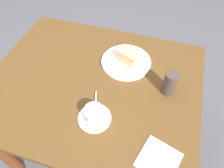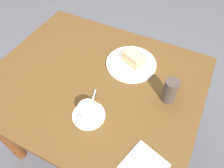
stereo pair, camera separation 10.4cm
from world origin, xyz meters
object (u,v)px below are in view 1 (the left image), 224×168
object	(u,v)px
sandwich_plate	(126,62)
sandwich_front	(129,56)
napkin	(159,160)
coffee_saucer	(95,118)
drinking_glass	(170,83)
coffee_cup	(94,114)
spoon	(95,103)
dining_table	(94,96)

from	to	relation	value
sandwich_plate	sandwich_front	distance (m)	0.04
sandwich_plate	napkin	distance (m)	0.55
sandwich_plate	coffee_saucer	size ratio (longest dim) A/B	1.83
sandwich_front	drinking_glass	distance (m)	0.27
coffee_cup	napkin	size ratio (longest dim) A/B	0.76
spoon	drinking_glass	distance (m)	0.36
sandwich_front	napkin	world-z (taller)	sandwich_front
dining_table	coffee_saucer	bearing A→B (deg)	-67.23
drinking_glass	coffee_saucer	bearing A→B (deg)	-139.09
coffee_saucer	dining_table	bearing A→B (deg)	112.77
coffee_saucer	sandwich_front	bearing A→B (deg)	82.01
coffee_saucer	drinking_glass	distance (m)	0.39
napkin	coffee_cup	bearing A→B (deg)	162.46
spoon	napkin	xyz separation A→B (m)	(0.33, -0.17, -0.01)
napkin	coffee_saucer	bearing A→B (deg)	162.15
dining_table	coffee_cup	distance (m)	0.28
coffee_saucer	napkin	size ratio (longest dim) A/B	1.00
sandwich_front	coffee_cup	bearing A→B (deg)	-97.95
drinking_glass	napkin	bearing A→B (deg)	-87.49
dining_table	sandwich_front	xyz separation A→B (m)	(0.14, 0.19, 0.17)
dining_table	drinking_glass	xyz separation A→B (m)	(0.37, 0.05, 0.19)
coffee_cup	drinking_glass	distance (m)	0.39
sandwich_front	drinking_glass	size ratio (longest dim) A/B	1.03
spoon	sandwich_front	bearing A→B (deg)	76.38
coffee_cup	napkin	bearing A→B (deg)	-17.54
sandwich_front	coffee_saucer	xyz separation A→B (m)	(-0.05, -0.39, -0.04)
sandwich_plate	spoon	bearing A→B (deg)	-101.98
dining_table	spoon	xyz separation A→B (m)	(0.06, -0.13, 0.14)
napkin	spoon	bearing A→B (deg)	152.35
spoon	drinking_glass	size ratio (longest dim) A/B	0.76
coffee_saucer	coffee_cup	world-z (taller)	coffee_cup
coffee_saucer	coffee_cup	xyz separation A→B (m)	(0.00, -0.00, 0.04)
dining_table	coffee_cup	size ratio (longest dim) A/B	9.61
dining_table	spoon	bearing A→B (deg)	-64.02
napkin	dining_table	bearing A→B (deg)	142.54
sandwich_plate	drinking_glass	bearing A→B (deg)	-28.30
sandwich_front	napkin	xyz separation A→B (m)	(0.25, -0.49, -0.04)
drinking_glass	spoon	bearing A→B (deg)	-150.30
sandwich_front	coffee_saucer	distance (m)	0.40
sandwich_plate	coffee_cup	distance (m)	0.39
sandwich_plate	coffee_saucer	xyz separation A→B (m)	(-0.04, -0.38, -0.00)
coffee_cup	coffee_saucer	bearing A→B (deg)	90.98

